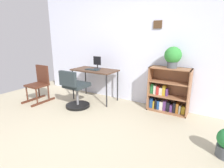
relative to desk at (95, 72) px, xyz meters
The scene contains 9 objects.
ground_plane 1.97m from the desk, 67.25° to the right, with size 6.24×6.24×0.00m, color #B0A689.
wall_back 1.03m from the desk, 31.90° to the left, with size 5.20×0.12×2.57m.
desk is the anchor object (origin of this frame).
monitor 0.23m from the desk, 91.09° to the left, with size 0.20×0.18×0.29m.
keyboard 0.11m from the desk, 92.80° to the right, with size 0.34×0.13×0.02m, color #202B2F.
office_chair 0.69m from the desk, 96.18° to the right, with size 0.52×0.55×0.83m.
rocking_chair 1.33m from the desk, 146.08° to the right, with size 0.42×0.64×0.84m.
bookshelf_low 1.69m from the desk, ahead, with size 0.79×0.30×0.91m.
potted_plant_on_shelf 1.77m from the desk, ahead, with size 0.32×0.32×0.40m.
Camera 1 is at (1.75, -1.53, 1.50)m, focal length 28.25 mm.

